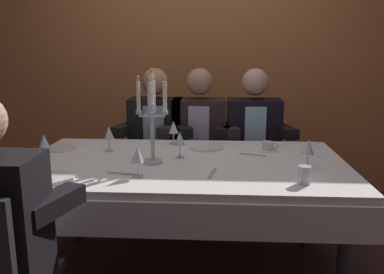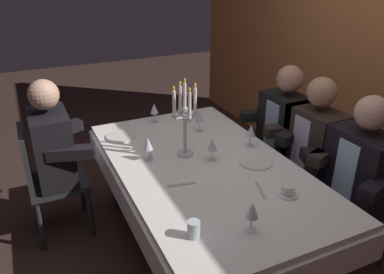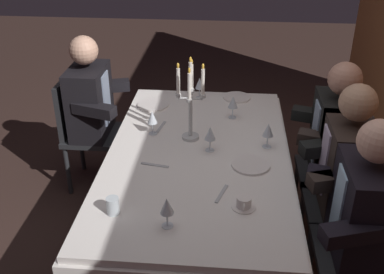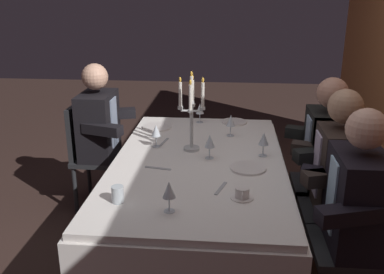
{
  "view_description": "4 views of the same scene",
  "coord_description": "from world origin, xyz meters",
  "px_view_note": "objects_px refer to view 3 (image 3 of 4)",
  "views": [
    {
      "loc": [
        0.18,
        -2.32,
        1.41
      ],
      "look_at": [
        0.04,
        -0.02,
        0.89
      ],
      "focal_mm": 38.13,
      "sensor_mm": 36.0,
      "label": 1
    },
    {
      "loc": [
        1.97,
        -1.01,
        1.97
      ],
      "look_at": [
        -0.1,
        -0.04,
        0.91
      ],
      "focal_mm": 35.79,
      "sensor_mm": 36.0,
      "label": 2
    },
    {
      "loc": [
        2.4,
        0.17,
        2.17
      ],
      "look_at": [
        0.01,
        -0.03,
        0.86
      ],
      "focal_mm": 42.92,
      "sensor_mm": 36.0,
      "label": 3
    },
    {
      "loc": [
        2.6,
        0.19,
        1.8
      ],
      "look_at": [
        0.04,
        -0.04,
        0.91
      ],
      "focal_mm": 40.31,
      "sensor_mm": 36.0,
      "label": 4
    }
  ],
  "objects_px": {
    "dinner_plate_0": "(251,165)",
    "seated_diner_1": "(336,136)",
    "wine_glass_5": "(233,103)",
    "wine_glass_3": "(210,134)",
    "wine_glass_0": "(167,206)",
    "dining_table": "(198,169)",
    "candelabra": "(191,102)",
    "seated_diner_2": "(347,165)",
    "water_tumbler_0": "(113,206)",
    "dinner_plate_1": "(153,105)",
    "coffee_cup_0": "(244,203)",
    "wine_glass_4": "(200,84)",
    "wine_glass_2": "(268,130)",
    "seated_diner_3": "(365,210)",
    "wine_glass_1": "(152,118)",
    "dinner_plate_2": "(237,97)",
    "seated_diner_0": "(89,101)"
  },
  "relations": [
    {
      "from": "wine_glass_0",
      "to": "wine_glass_3",
      "type": "height_order",
      "value": "same"
    },
    {
      "from": "water_tumbler_0",
      "to": "wine_glass_2",
      "type": "bearing_deg",
      "value": 132.57
    },
    {
      "from": "wine_glass_2",
      "to": "seated_diner_3",
      "type": "xyz_separation_m",
      "value": [
        0.59,
        0.46,
        -0.12
      ]
    },
    {
      "from": "wine_glass_1",
      "to": "dinner_plate_0",
      "type": "bearing_deg",
      "value": 61.72
    },
    {
      "from": "dining_table",
      "to": "wine_glass_0",
      "type": "bearing_deg",
      "value": -7.54
    },
    {
      "from": "coffee_cup_0",
      "to": "seated_diner_3",
      "type": "xyz_separation_m",
      "value": [
        -0.04,
        0.61,
        -0.03
      ]
    },
    {
      "from": "dinner_plate_2",
      "to": "wine_glass_4",
      "type": "bearing_deg",
      "value": -86.21
    },
    {
      "from": "dinner_plate_1",
      "to": "seated_diner_1",
      "type": "height_order",
      "value": "seated_diner_1"
    },
    {
      "from": "wine_glass_5",
      "to": "seated_diner_2",
      "type": "bearing_deg",
      "value": 50.73
    },
    {
      "from": "dinner_plate_1",
      "to": "dinner_plate_2",
      "type": "height_order",
      "value": "same"
    },
    {
      "from": "candelabra",
      "to": "seated_diner_2",
      "type": "relative_size",
      "value": 0.44
    },
    {
      "from": "wine_glass_3",
      "to": "coffee_cup_0",
      "type": "height_order",
      "value": "wine_glass_3"
    },
    {
      "from": "seated_diner_1",
      "to": "seated_diner_2",
      "type": "distance_m",
      "value": 0.35
    },
    {
      "from": "wine_glass_0",
      "to": "wine_glass_5",
      "type": "relative_size",
      "value": 1.0
    },
    {
      "from": "dinner_plate_0",
      "to": "wine_glass_2",
      "type": "height_order",
      "value": "wine_glass_2"
    },
    {
      "from": "dinner_plate_2",
      "to": "seated_diner_2",
      "type": "relative_size",
      "value": 0.17
    },
    {
      "from": "candelabra",
      "to": "water_tumbler_0",
      "type": "distance_m",
      "value": 0.89
    },
    {
      "from": "wine_glass_3",
      "to": "wine_glass_0",
      "type": "bearing_deg",
      "value": -12.62
    },
    {
      "from": "wine_glass_2",
      "to": "coffee_cup_0",
      "type": "distance_m",
      "value": 0.65
    },
    {
      "from": "dinner_plate_0",
      "to": "seated_diner_1",
      "type": "xyz_separation_m",
      "value": [
        -0.42,
        0.57,
        -0.01
      ]
    },
    {
      "from": "seated_diner_1",
      "to": "seated_diner_2",
      "type": "xyz_separation_m",
      "value": [
        0.35,
        0.0,
        0.0
      ]
    },
    {
      "from": "dinner_plate_1",
      "to": "wine_glass_3",
      "type": "relative_size",
      "value": 1.42
    },
    {
      "from": "seated_diner_1",
      "to": "seated_diner_3",
      "type": "relative_size",
      "value": 1.0
    },
    {
      "from": "dining_table",
      "to": "dinner_plate_0",
      "type": "distance_m",
      "value": 0.36
    },
    {
      "from": "dining_table",
      "to": "candelabra",
      "type": "xyz_separation_m",
      "value": [
        -0.18,
        -0.06,
        0.38
      ]
    },
    {
      "from": "dinner_plate_1",
      "to": "coffee_cup_0",
      "type": "bearing_deg",
      "value": 29.17
    },
    {
      "from": "wine_glass_0",
      "to": "coffee_cup_0",
      "type": "xyz_separation_m",
      "value": [
        -0.18,
        0.37,
        -0.09
      ]
    },
    {
      "from": "wine_glass_2",
      "to": "seated_diner_3",
      "type": "bearing_deg",
      "value": 37.85
    },
    {
      "from": "seated_diner_2",
      "to": "seated_diner_1",
      "type": "bearing_deg",
      "value": 180.0
    },
    {
      "from": "wine_glass_5",
      "to": "wine_glass_3",
      "type": "bearing_deg",
      "value": -15.94
    },
    {
      "from": "coffee_cup_0",
      "to": "dinner_plate_1",
      "type": "bearing_deg",
      "value": -150.83
    },
    {
      "from": "wine_glass_0",
      "to": "wine_glass_5",
      "type": "bearing_deg",
      "value": 166.07
    },
    {
      "from": "dinner_plate_1",
      "to": "dinner_plate_0",
      "type": "bearing_deg",
      "value": 42.18
    },
    {
      "from": "seated_diner_0",
      "to": "seated_diner_1",
      "type": "bearing_deg",
      "value": 77.1
    },
    {
      "from": "dining_table",
      "to": "candelabra",
      "type": "bearing_deg",
      "value": -161.5
    },
    {
      "from": "dining_table",
      "to": "seated_diner_1",
      "type": "distance_m",
      "value": 0.94
    },
    {
      "from": "dining_table",
      "to": "wine_glass_4",
      "type": "xyz_separation_m",
      "value": [
        -0.83,
        -0.05,
        0.23
      ]
    },
    {
      "from": "water_tumbler_0",
      "to": "wine_glass_4",
      "type": "bearing_deg",
      "value": 167.41
    },
    {
      "from": "wine_glass_0",
      "to": "water_tumbler_0",
      "type": "bearing_deg",
      "value": -104.84
    },
    {
      "from": "seated_diner_1",
      "to": "dining_table",
      "type": "bearing_deg",
      "value": -71.3
    },
    {
      "from": "dinner_plate_0",
      "to": "seated_diner_1",
      "type": "distance_m",
      "value": 0.71
    },
    {
      "from": "wine_glass_3",
      "to": "coffee_cup_0",
      "type": "bearing_deg",
      "value": 19.96
    },
    {
      "from": "seated_diner_1",
      "to": "seated_diner_2",
      "type": "height_order",
      "value": "same"
    },
    {
      "from": "candelabra",
      "to": "wine_glass_2",
      "type": "distance_m",
      "value": 0.51
    },
    {
      "from": "wine_glass_3",
      "to": "seated_diner_2",
      "type": "bearing_deg",
      "value": 83.98
    },
    {
      "from": "wine_glass_0",
      "to": "seated_diner_0",
      "type": "relative_size",
      "value": 0.13
    },
    {
      "from": "wine_glass_4",
      "to": "seated_diner_1",
      "type": "bearing_deg",
      "value": 60.69
    },
    {
      "from": "dinner_plate_0",
      "to": "seated_diner_0",
      "type": "relative_size",
      "value": 0.18
    },
    {
      "from": "candelabra",
      "to": "water_tumbler_0",
      "type": "bearing_deg",
      "value": -21.3
    },
    {
      "from": "dining_table",
      "to": "water_tumbler_0",
      "type": "bearing_deg",
      "value": -30.96
    }
  ]
}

